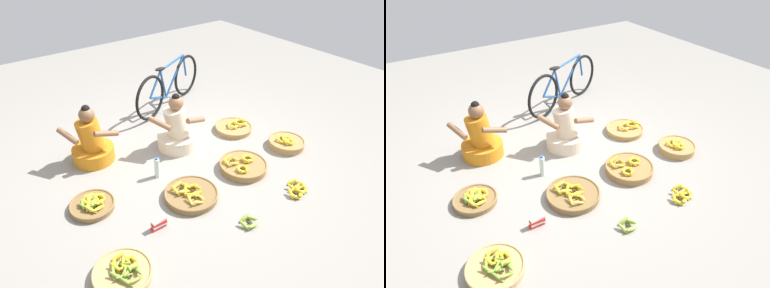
% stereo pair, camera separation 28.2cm
% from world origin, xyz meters
% --- Properties ---
extents(ground_plane, '(10.00, 10.00, 0.00)m').
position_xyz_m(ground_plane, '(0.00, 0.00, 0.00)').
color(ground_plane, gray).
extents(vendor_woman_front, '(0.67, 0.53, 0.78)m').
position_xyz_m(vendor_woman_front, '(0.12, 0.30, 0.25)').
color(vendor_woman_front, beige).
rests_on(vendor_woman_front, ground).
extents(vendor_woman_behind, '(0.63, 0.52, 0.77)m').
position_xyz_m(vendor_woman_behind, '(-0.89, 0.69, 0.25)').
color(vendor_woman_behind, orange).
rests_on(vendor_woman_behind, ground).
extents(bicycle_leaning, '(1.59, 0.69, 0.73)m').
position_xyz_m(bicycle_leaning, '(0.73, 1.37, 0.36)').
color(bicycle_leaning, black).
rests_on(bicycle_leaning, ground).
extents(banana_basket_mid_left, '(0.48, 0.48, 0.16)m').
position_xyz_m(banana_basket_mid_left, '(1.30, -0.59, 0.06)').
color(banana_basket_mid_left, '#A87F47').
rests_on(banana_basket_mid_left, ground).
extents(banana_basket_front_left, '(0.60, 0.60, 0.16)m').
position_xyz_m(banana_basket_front_left, '(-0.34, -0.63, 0.05)').
color(banana_basket_front_left, brown).
rests_on(banana_basket_front_left, ground).
extents(banana_basket_back_center, '(0.48, 0.48, 0.15)m').
position_xyz_m(banana_basket_back_center, '(-1.28, -0.13, 0.05)').
color(banana_basket_back_center, brown).
rests_on(banana_basket_back_center, ground).
extents(banana_basket_back_left, '(0.58, 0.58, 0.16)m').
position_xyz_m(banana_basket_back_left, '(0.48, -0.60, 0.05)').
color(banana_basket_back_left, olive).
rests_on(banana_basket_back_left, ground).
extents(banana_basket_near_bicycle, '(0.52, 0.52, 0.15)m').
position_xyz_m(banana_basket_near_bicycle, '(-1.42, -1.09, 0.05)').
color(banana_basket_near_bicycle, tan).
rests_on(banana_basket_near_bicycle, ground).
extents(banana_basket_mid_right, '(0.53, 0.53, 0.14)m').
position_xyz_m(banana_basket_mid_right, '(1.02, 0.15, 0.04)').
color(banana_basket_mid_right, '#A87F47').
rests_on(banana_basket_mid_right, ground).
extents(loose_bananas_back_right, '(0.19, 0.17, 0.09)m').
position_xyz_m(loose_bananas_back_right, '(-0.12, -1.30, 0.03)').
color(loose_bananas_back_right, '#8CAD38').
rests_on(loose_bananas_back_right, ground).
extents(loose_bananas_front_center, '(0.31, 0.29, 0.09)m').
position_xyz_m(loose_bananas_front_center, '(0.68, -1.27, 0.03)').
color(loose_bananas_front_center, yellow).
rests_on(loose_bananas_front_center, ground).
extents(water_bottle, '(0.06, 0.06, 0.28)m').
position_xyz_m(water_bottle, '(-0.43, -0.09, 0.13)').
color(water_bottle, silver).
rests_on(water_bottle, ground).
extents(packet_carton_stack, '(0.17, 0.07, 0.12)m').
position_xyz_m(packet_carton_stack, '(-0.86, -0.80, 0.06)').
color(packet_carton_stack, red).
rests_on(packet_carton_stack, ground).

